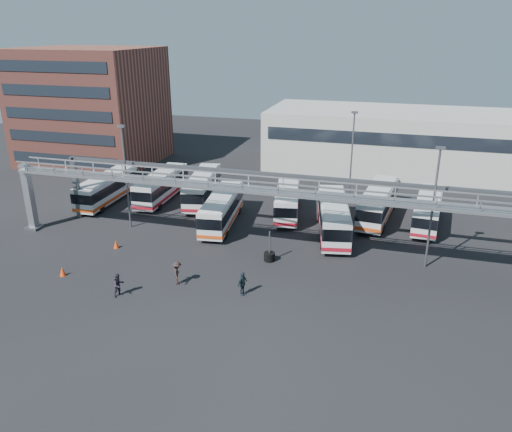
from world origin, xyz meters
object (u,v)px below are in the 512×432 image
(bus_3, at_px, (222,208))
(cone_right, at_px, (116,244))
(bus_6, at_px, (378,202))
(bus_7, at_px, (428,209))
(light_pole_mid, at_px, (433,202))
(bus_2, at_px, (202,187))
(light_pole_left, at_px, (126,172))
(pedestrian_d, at_px, (242,284))
(cone_left, at_px, (62,271))
(light_pole_back, at_px, (352,152))
(bus_0, at_px, (107,188))
(tire_stack, at_px, (269,256))
(pedestrian_c, at_px, (177,273))
(bus_1, at_px, (162,185))
(pedestrian_b, at_px, (119,285))
(bus_4, at_px, (288,199))
(bus_5, at_px, (333,216))

(bus_3, relative_size, cone_right, 13.99)
(bus_6, distance_m, bus_7, 4.92)
(light_pole_mid, height_order, bus_2, light_pole_mid)
(light_pole_left, xyz_separation_m, pedestrian_d, (14.77, -9.60, -4.81))
(bus_6, relative_size, cone_left, 14.34)
(bus_6, distance_m, cone_right, 26.31)
(bus_3, bearing_deg, cone_left, -128.42)
(light_pole_back, xyz_separation_m, bus_6, (3.45, -4.78, -3.88))
(light_pole_back, height_order, bus_0, light_pole_back)
(light_pole_mid, bearing_deg, cone_left, -160.75)
(bus_0, bearing_deg, light_pole_left, -46.00)
(light_pole_back, height_order, cone_right, light_pole_back)
(cone_left, xyz_separation_m, tire_stack, (15.27, 7.29, 0.07))
(bus_3, distance_m, pedestrian_c, 12.70)
(bus_1, height_order, cone_left, bus_1)
(pedestrian_b, relative_size, cone_right, 2.38)
(cone_right, bearing_deg, tire_stack, 5.55)
(bus_3, xyz_separation_m, cone_left, (-8.58, -13.98, -1.36))
(light_pole_back, relative_size, bus_3, 0.96)
(bus_1, relative_size, cone_left, 13.52)
(light_pole_mid, distance_m, bus_3, 20.29)
(light_pole_left, relative_size, light_pole_mid, 1.00)
(bus_6, height_order, bus_7, bus_6)
(pedestrian_c, xyz_separation_m, cone_right, (-8.16, 4.60, -0.57))
(bus_6, xyz_separation_m, pedestrian_d, (-8.68, -18.82, -0.93))
(bus_6, relative_size, bus_7, 1.10)
(bus_4, bearing_deg, bus_5, -47.83)
(bus_2, relative_size, bus_7, 1.07)
(bus_7, bearing_deg, pedestrian_b, -130.97)
(bus_7, relative_size, pedestrian_d, 5.56)
(cone_left, bearing_deg, bus_0, 110.19)
(pedestrian_c, height_order, tire_stack, tire_stack)
(bus_5, bearing_deg, pedestrian_b, -141.19)
(tire_stack, bearing_deg, bus_5, 59.44)
(bus_4, height_order, bus_6, bus_6)
(bus_6, xyz_separation_m, cone_left, (-23.48, -20.01, -1.46))
(pedestrian_c, bearing_deg, pedestrian_d, -112.33)
(bus_1, height_order, bus_7, bus_1)
(bus_1, height_order, pedestrian_d, bus_1)
(bus_0, height_order, bus_7, bus_0)
(light_pole_back, bearing_deg, pedestrian_d, -102.49)
(bus_0, bearing_deg, bus_7, 2.68)
(cone_right, bearing_deg, bus_4, 44.94)
(cone_left, bearing_deg, cone_right, 77.61)
(light_pole_left, height_order, pedestrian_b, light_pole_left)
(cone_right, bearing_deg, pedestrian_c, -29.40)
(light_pole_left, height_order, bus_2, light_pole_left)
(cone_right, bearing_deg, bus_1, 98.45)
(bus_7, relative_size, pedestrian_c, 5.37)
(bus_7, bearing_deg, bus_1, -173.74)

